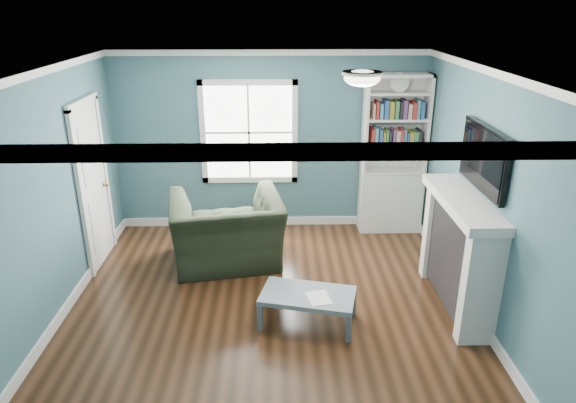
{
  "coord_description": "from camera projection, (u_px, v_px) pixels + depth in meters",
  "views": [
    {
      "loc": [
        0.1,
        -4.76,
        3.2
      ],
      "look_at": [
        0.21,
        0.4,
        1.19
      ],
      "focal_mm": 32.0,
      "sensor_mm": 36.0,
      "label": 1
    }
  ],
  "objects": [
    {
      "name": "floor",
      "position": [
        269.0,
        317.0,
        5.59
      ],
      "size": [
        5.0,
        5.0,
        0.0
      ],
      "primitive_type": "plane",
      "color": "black",
      "rests_on": "ground"
    },
    {
      "name": "room_walls",
      "position": [
        267.0,
        179.0,
        5.02
      ],
      "size": [
        5.0,
        5.0,
        5.0
      ],
      "color": "#3A646E",
      "rests_on": "ground"
    },
    {
      "name": "trim",
      "position": [
        268.0,
        212.0,
        5.14
      ],
      "size": [
        4.5,
        5.0,
        2.6
      ],
      "color": "white",
      "rests_on": "ground"
    },
    {
      "name": "window",
      "position": [
        249.0,
        132.0,
        7.37
      ],
      "size": [
        1.4,
        0.06,
        1.5
      ],
      "color": "white",
      "rests_on": "room_walls"
    },
    {
      "name": "bookshelf",
      "position": [
        392.0,
        170.0,
        7.44
      ],
      "size": [
        0.9,
        0.35,
        2.31
      ],
      "color": "silver",
      "rests_on": "ground"
    },
    {
      "name": "fireplace",
      "position": [
        459.0,
        254.0,
        5.59
      ],
      "size": [
        0.44,
        1.58,
        1.3
      ],
      "color": "black",
      "rests_on": "ground"
    },
    {
      "name": "tv",
      "position": [
        484.0,
        158.0,
        5.2
      ],
      "size": [
        0.06,
        1.1,
        0.65
      ],
      "primitive_type": "cube",
      "color": "black",
      "rests_on": "fireplace"
    },
    {
      "name": "door",
      "position": [
        93.0,
        183.0,
        6.46
      ],
      "size": [
        0.12,
        0.98,
        2.17
      ],
      "color": "silver",
      "rests_on": "ground"
    },
    {
      "name": "ceiling_fixture",
      "position": [
        362.0,
        77.0,
        4.78
      ],
      "size": [
        0.38,
        0.38,
        0.15
      ],
      "color": "white",
      "rests_on": "room_walls"
    },
    {
      "name": "light_switch",
      "position": [
        167.0,
        150.0,
        7.44
      ],
      "size": [
        0.08,
        0.01,
        0.12
      ],
      "primitive_type": "cube",
      "color": "white",
      "rests_on": "room_walls"
    },
    {
      "name": "recliner",
      "position": [
        226.0,
        220.0,
        6.54
      ],
      "size": [
        1.53,
        1.13,
        1.21
      ],
      "primitive_type": "imported",
      "rotation": [
        0.0,
        0.0,
        -2.96
      ],
      "color": "black",
      "rests_on": "ground"
    },
    {
      "name": "coffee_table",
      "position": [
        308.0,
        297.0,
        5.39
      ],
      "size": [
        1.07,
        0.75,
        0.35
      ],
      "rotation": [
        0.0,
        0.0,
        -0.24
      ],
      "color": "#4E555D",
      "rests_on": "ground"
    },
    {
      "name": "paper_sheet",
      "position": [
        319.0,
        298.0,
        5.29
      ],
      "size": [
        0.28,
        0.33,
        0.0
      ],
      "primitive_type": "cube",
      "rotation": [
        0.0,
        0.0,
        0.21
      ],
      "color": "white",
      "rests_on": "coffee_table"
    }
  ]
}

